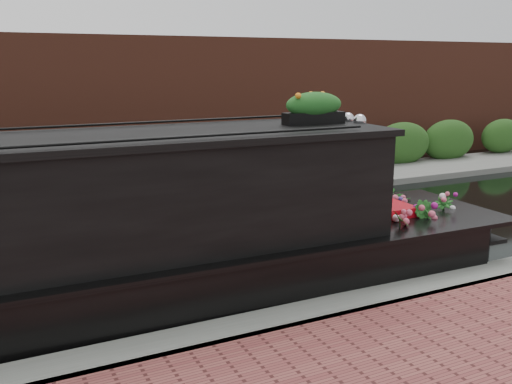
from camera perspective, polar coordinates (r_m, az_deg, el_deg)
name	(u,v)px	position (r m, az deg, el deg)	size (l,w,h in m)	color
ground	(195,255)	(10.04, -6.16, -6.28)	(80.00, 80.00, 0.00)	black
near_bank_coping	(288,334)	(7.27, 3.19, -13.98)	(40.00, 0.60, 0.50)	slate
far_bank_path	(133,203)	(13.91, -12.17, -1.07)	(40.00, 2.40, 0.34)	slate
far_hedge	(124,195)	(14.76, -13.05, -0.31)	(40.00, 1.10, 2.80)	#234A18
far_brick_wall	(106,180)	(16.77, -14.73, 1.15)	(40.00, 1.00, 8.00)	brown
narrowboat	(48,257)	(7.56, -20.04, -6.15)	(13.21, 2.59, 3.10)	black
rope_fender	(461,238)	(10.91, 19.80, -4.32)	(0.40, 0.40, 0.43)	olive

